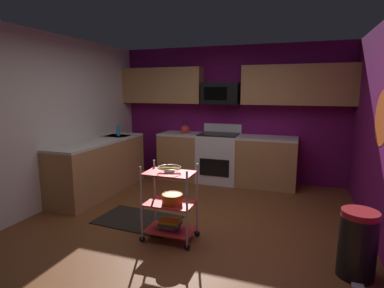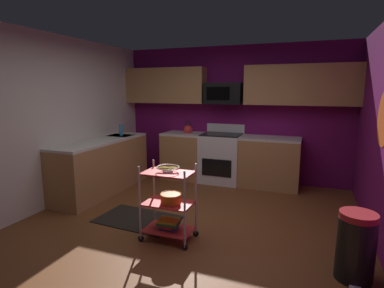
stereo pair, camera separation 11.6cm
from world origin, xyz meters
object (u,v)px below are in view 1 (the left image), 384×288
object	(u,v)px
oven_range	(219,157)
trash_can	(357,244)
microwave	(221,93)
book_stack	(170,224)
fruit_bowl	(169,168)
kettle	(185,129)
mixing_bowl_large	(172,198)
dish_soap_bottle	(118,131)
rolling_cart	(170,203)

from	to	relation	value
oven_range	trash_can	distance (m)	3.30
microwave	book_stack	bearing A→B (deg)	-88.71
fruit_bowl	book_stack	distance (m)	0.68
microwave	fruit_bowl	bearing A→B (deg)	-88.71
oven_range	kettle	bearing A→B (deg)	-179.68
fruit_bowl	mixing_bowl_large	world-z (taller)	fruit_bowl
book_stack	fruit_bowl	bearing A→B (deg)	90.00
dish_soap_bottle	trash_can	bearing A→B (deg)	-25.81
microwave	mixing_bowl_large	world-z (taller)	microwave
book_stack	trash_can	xyz separation A→B (m)	(1.97, -0.09, 0.14)
microwave	rolling_cart	distance (m)	2.90
fruit_bowl	book_stack	xyz separation A→B (m)	(0.00, -0.00, -0.68)
mixing_bowl_large	dish_soap_bottle	distance (m)	2.56
rolling_cart	fruit_bowl	distance (m)	0.42
book_stack	kettle	size ratio (longest dim) A/B	1.02
oven_range	book_stack	bearing A→B (deg)	-88.67
oven_range	book_stack	distance (m)	2.53
oven_range	rolling_cart	xyz separation A→B (m)	(0.06, -2.51, -0.03)
oven_range	dish_soap_bottle	distance (m)	1.97
oven_range	fruit_bowl	world-z (taller)	oven_range
oven_range	kettle	size ratio (longest dim) A/B	4.17
oven_range	dish_soap_bottle	size ratio (longest dim) A/B	5.50
fruit_bowl	trash_can	size ratio (longest dim) A/B	0.41
microwave	trash_can	size ratio (longest dim) A/B	1.06
microwave	book_stack	world-z (taller)	microwave
trash_can	book_stack	bearing A→B (deg)	177.47
microwave	kettle	world-z (taller)	microwave
microwave	kettle	size ratio (longest dim) A/B	2.65
kettle	trash_can	xyz separation A→B (m)	(2.72, -2.59, -0.67)
oven_range	fruit_bowl	xyz separation A→B (m)	(0.06, -2.51, 0.40)
dish_soap_bottle	oven_range	bearing A→B (deg)	24.16
rolling_cart	dish_soap_bottle	size ratio (longest dim) A/B	4.57
oven_range	microwave	xyz separation A→B (m)	(-0.00, 0.10, 1.22)
microwave	dish_soap_bottle	xyz separation A→B (m)	(-1.73, -0.88, -0.68)
book_stack	rolling_cart	bearing A→B (deg)	90.00
book_stack	dish_soap_bottle	bearing A→B (deg)	135.95
kettle	dish_soap_bottle	distance (m)	1.30
oven_range	rolling_cart	world-z (taller)	oven_range
microwave	trash_can	distance (m)	3.65
rolling_cart	trash_can	bearing A→B (deg)	-2.53
mixing_bowl_large	trash_can	distance (m)	1.95
mixing_bowl_large	book_stack	xyz separation A→B (m)	(-0.03, 0.00, -0.33)
mixing_bowl_large	kettle	world-z (taller)	kettle
microwave	fruit_bowl	size ratio (longest dim) A/B	2.57
rolling_cart	mixing_bowl_large	bearing A→B (deg)	-0.00
rolling_cart	oven_range	bearing A→B (deg)	91.33
book_stack	kettle	world-z (taller)	kettle
fruit_bowl	kettle	world-z (taller)	kettle
rolling_cart	book_stack	bearing A→B (deg)	-90.00
oven_range	mixing_bowl_large	size ratio (longest dim) A/B	4.37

